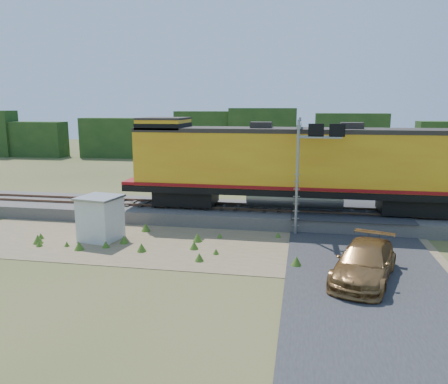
% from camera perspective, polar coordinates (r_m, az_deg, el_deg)
% --- Properties ---
extents(ground, '(140.00, 140.00, 0.00)m').
position_cam_1_polar(ground, '(22.86, -0.50, -7.38)').
color(ground, '#475123').
rests_on(ground, ground).
extents(ballast, '(70.00, 5.00, 0.80)m').
position_cam_1_polar(ballast, '(28.43, 1.77, -2.84)').
color(ballast, slate).
rests_on(ballast, ground).
extents(rails, '(70.00, 1.54, 0.16)m').
position_cam_1_polar(rails, '(28.32, 1.78, -1.89)').
color(rails, brown).
rests_on(rails, ballast).
extents(dirt_shoulder, '(26.00, 8.00, 0.03)m').
position_cam_1_polar(dirt_shoulder, '(23.75, -5.05, -6.66)').
color(dirt_shoulder, '#8C7754').
rests_on(dirt_shoulder, ground).
extents(road, '(7.00, 66.00, 0.86)m').
position_cam_1_polar(road, '(23.35, 17.13, -7.26)').
color(road, '#38383A').
rests_on(road, ground).
extents(tree_line_north, '(130.00, 3.00, 6.50)m').
position_cam_1_polar(tree_line_north, '(59.58, 6.43, 7.01)').
color(tree_line_north, '#1C3A15').
rests_on(tree_line_north, ground).
extents(weed_clumps, '(15.00, 6.20, 0.56)m').
position_cam_1_polar(weed_clumps, '(23.82, -8.81, -6.74)').
color(weed_clumps, '#43691E').
rests_on(weed_clumps, ground).
extents(locomotive, '(21.69, 3.31, 5.60)m').
position_cam_1_polar(locomotive, '(27.53, 8.66, 3.62)').
color(locomotive, black).
rests_on(locomotive, rails).
extents(shed, '(2.38, 2.38, 2.45)m').
position_cam_1_polar(shed, '(24.88, -15.83, -3.29)').
color(shed, silver).
rests_on(shed, ground).
extents(signal_gantry, '(2.59, 6.20, 6.55)m').
position_cam_1_polar(signal_gantry, '(26.74, 10.42, 5.98)').
color(signal_gantry, gray).
rests_on(signal_gantry, ground).
extents(car, '(3.63, 5.74, 1.55)m').
position_cam_1_polar(car, '(19.57, 17.87, -8.76)').
color(car, olive).
rests_on(car, ground).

